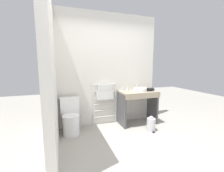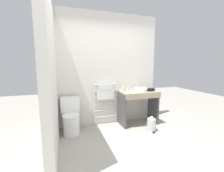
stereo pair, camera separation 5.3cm
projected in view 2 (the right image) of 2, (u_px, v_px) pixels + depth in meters
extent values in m
plane|color=#A8A399|center=(134.00, 156.00, 2.43)|extent=(12.00, 12.00, 0.00)
cube|color=silver|center=(107.00, 70.00, 3.69)|extent=(2.58, 0.12, 2.68)
cube|color=silver|center=(51.00, 73.00, 2.55)|extent=(0.12, 2.20, 2.68)
cylinder|color=white|center=(71.00, 125.00, 3.16)|extent=(0.34, 0.34, 0.41)
cylinder|color=white|center=(71.00, 115.00, 3.13)|extent=(0.35, 0.35, 0.02)
cube|color=white|center=(70.00, 105.00, 3.33)|extent=(0.40, 0.17, 0.36)
cylinder|color=silver|center=(70.00, 97.00, 3.30)|extent=(0.05, 0.05, 0.01)
cylinder|color=silver|center=(94.00, 104.00, 3.61)|extent=(0.02, 0.02, 1.04)
cylinder|color=silver|center=(116.00, 103.00, 3.78)|extent=(0.02, 0.02, 1.04)
cylinder|color=silver|center=(105.00, 116.00, 3.74)|extent=(0.58, 0.02, 0.02)
cylinder|color=silver|center=(105.00, 110.00, 3.72)|extent=(0.58, 0.02, 0.02)
cylinder|color=silver|center=(105.00, 104.00, 3.70)|extent=(0.58, 0.02, 0.02)
cylinder|color=silver|center=(105.00, 97.00, 3.67)|extent=(0.58, 0.02, 0.02)
cylinder|color=silver|center=(105.00, 91.00, 3.65)|extent=(0.58, 0.02, 0.02)
cylinder|color=silver|center=(105.00, 84.00, 3.63)|extent=(0.58, 0.02, 0.02)
cube|color=silver|center=(105.00, 87.00, 3.61)|extent=(0.36, 0.04, 0.17)
cube|color=white|center=(105.00, 95.00, 3.64)|extent=(0.42, 0.04, 0.22)
cube|color=gray|center=(139.00, 92.00, 3.67)|extent=(0.90, 0.54, 0.03)
cube|color=gray|center=(144.00, 97.00, 3.43)|extent=(0.90, 0.02, 0.10)
cube|color=#4C4C4F|center=(122.00, 110.00, 3.59)|extent=(0.04, 0.46, 0.79)
cube|color=#4C4C4F|center=(153.00, 107.00, 3.86)|extent=(0.04, 0.46, 0.79)
cylinder|color=white|center=(141.00, 89.00, 3.66)|extent=(0.33, 0.33, 0.08)
cylinder|color=silver|center=(141.00, 88.00, 3.65)|extent=(0.27, 0.27, 0.01)
cylinder|color=silver|center=(137.00, 87.00, 3.83)|extent=(0.02, 0.02, 0.16)
cylinder|color=silver|center=(138.00, 84.00, 3.78)|extent=(0.02, 0.09, 0.02)
cylinder|color=silver|center=(123.00, 89.00, 3.71)|extent=(0.06, 0.06, 0.09)
cylinder|color=silver|center=(128.00, 89.00, 3.69)|extent=(0.06, 0.06, 0.09)
cylinder|color=black|center=(151.00, 90.00, 3.66)|extent=(0.16, 0.08, 0.08)
cone|color=black|center=(155.00, 89.00, 3.69)|extent=(0.05, 0.07, 0.07)
cube|color=black|center=(148.00, 89.00, 3.73)|extent=(0.05, 0.09, 0.05)
cylinder|color=silver|center=(151.00, 125.00, 3.33)|extent=(0.19, 0.19, 0.28)
sphere|color=silver|center=(152.00, 118.00, 3.31)|extent=(0.09, 0.09, 0.09)
cube|color=black|center=(154.00, 133.00, 3.25)|extent=(0.05, 0.04, 0.02)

